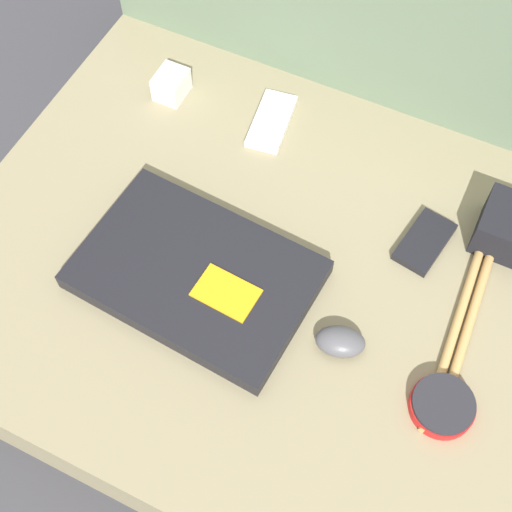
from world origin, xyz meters
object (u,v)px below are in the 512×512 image
object	(u,v)px
speaker_puck	(442,406)
charger_brick	(171,84)
phone_black	(272,121)
computer_mouse	(340,341)
phone_silver	(425,242)
laptop	(196,274)

from	to	relation	value
speaker_puck	charger_brick	world-z (taller)	charger_brick
speaker_puck	phone_black	distance (m)	0.55
computer_mouse	phone_silver	world-z (taller)	computer_mouse
speaker_puck	phone_silver	xyz separation A→B (m)	(-0.11, 0.24, -0.00)
phone_silver	charger_brick	xyz separation A→B (m)	(-0.50, 0.10, 0.02)
computer_mouse	speaker_puck	xyz separation A→B (m)	(0.16, -0.02, -0.00)
laptop	speaker_puck	bearing A→B (deg)	-0.46
computer_mouse	charger_brick	distance (m)	0.55
phone_silver	charger_brick	world-z (taller)	charger_brick
computer_mouse	phone_black	xyz separation A→B (m)	(-0.26, 0.33, -0.01)
computer_mouse	phone_silver	bearing A→B (deg)	59.40
computer_mouse	charger_brick	xyz separation A→B (m)	(-0.45, 0.32, 0.01)
laptop	speaker_puck	world-z (taller)	laptop
computer_mouse	speaker_puck	size ratio (longest dim) A/B	0.92
computer_mouse	charger_brick	size ratio (longest dim) A/B	1.39
phone_silver	charger_brick	size ratio (longest dim) A/B	1.93
computer_mouse	charger_brick	world-z (taller)	charger_brick
laptop	phone_silver	world-z (taller)	laptop
computer_mouse	speaker_puck	distance (m)	0.16
laptop	charger_brick	size ratio (longest dim) A/B	6.08
laptop	phone_black	distance (m)	0.33
computer_mouse	phone_silver	size ratio (longest dim) A/B	0.72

